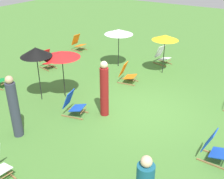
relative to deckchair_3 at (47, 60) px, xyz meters
name	(u,v)px	position (x,y,z in m)	size (l,w,h in m)	color
ground_plane	(142,112)	(-1.13, -5.42, -0.37)	(40.00, 40.00, 0.00)	#477A33
deckchair_3	(47,60)	(0.00, 0.00, 0.00)	(0.63, 0.85, 0.83)	olive
deckchair_4	(73,104)	(-2.49, -3.59, 0.00)	(0.63, 0.85, 0.83)	olive
deckchair_5	(78,43)	(2.75, 0.40, 0.00)	(0.50, 0.77, 0.83)	olive
deckchair_8	(127,74)	(0.59, -3.82, 0.00)	(0.59, 0.83, 0.83)	olive
deckchair_9	(162,56)	(3.30, -4.19, 0.00)	(0.64, 0.85, 0.83)	olive
deckchair_10	(214,148)	(-2.28, -8.00, 0.00)	(0.50, 0.77, 0.83)	olive
umbrella_0	(62,54)	(-1.69, -2.53, 1.26)	(1.28, 1.28, 1.75)	black
umbrella_1	(119,32)	(1.90, -2.64, 1.24)	(1.27, 1.27, 1.72)	black
umbrella_2	(36,52)	(-2.32, -1.97, 1.42)	(1.06, 1.06, 1.95)	black
umbrella_3	(165,38)	(2.27, -4.67, 1.21)	(1.12, 1.12, 1.69)	black
person_0	(14,108)	(-4.23, -2.97, 0.54)	(0.33, 0.33, 1.88)	#333847
person_1	(104,90)	(-1.94, -4.45, 0.53)	(0.32, 0.32, 1.86)	maroon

